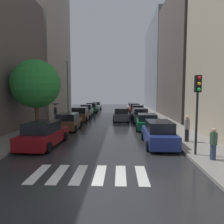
{
  "coord_description": "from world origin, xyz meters",
  "views": [
    {
      "loc": [
        1.31,
        -6.93,
        3.48
      ],
      "look_at": [
        0.11,
        23.12,
        0.77
      ],
      "focal_mm": 32.76,
      "sensor_mm": 36.0,
      "label": 1
    }
  ],
  "objects_px": {
    "parked_car_left_third": "(81,114)",
    "parked_car_right_second": "(147,122)",
    "parked_car_left_fifth": "(92,108)",
    "parked_car_right_nearest": "(159,134)",
    "street_tree_left": "(36,84)",
    "car_midroad": "(121,115)",
    "parked_car_left_sixth": "(96,106)",
    "parked_car_right_third": "(140,115)",
    "parked_car_right_fourth": "(138,111)",
    "traffic_light_right_corner": "(198,97)",
    "parked_car_left_fourth": "(87,111)",
    "pedestrian_by_kerb": "(55,108)",
    "parked_car_left_second": "(68,122)",
    "parked_car_left_nearest": "(44,135)",
    "parked_car_right_fifth": "(134,108)",
    "lamp_post_left": "(68,86)",
    "parked_car_right_sixth": "(132,107)",
    "pedestrian_near_tree": "(213,143)",
    "pedestrian_foreground": "(187,128)"
  },
  "relations": [
    {
      "from": "parked_car_left_third",
      "to": "parked_car_right_second",
      "type": "bearing_deg",
      "value": -128.69
    },
    {
      "from": "parked_car_left_fifth",
      "to": "parked_car_right_nearest",
      "type": "relative_size",
      "value": 0.97
    },
    {
      "from": "parked_car_right_second",
      "to": "street_tree_left",
      "type": "distance_m",
      "value": 10.72
    },
    {
      "from": "parked_car_left_third",
      "to": "car_midroad",
      "type": "height_order",
      "value": "parked_car_left_third"
    },
    {
      "from": "parked_car_left_sixth",
      "to": "parked_car_right_third",
      "type": "height_order",
      "value": "parked_car_right_third"
    },
    {
      "from": "parked_car_right_second",
      "to": "parked_car_right_fourth",
      "type": "bearing_deg",
      "value": 2.5
    },
    {
      "from": "parked_car_left_sixth",
      "to": "traffic_light_right_corner",
      "type": "distance_m",
      "value": 34.89
    },
    {
      "from": "parked_car_right_fourth",
      "to": "traffic_light_right_corner",
      "type": "bearing_deg",
      "value": -174.02
    },
    {
      "from": "parked_car_left_third",
      "to": "parked_car_left_fourth",
      "type": "xyz_separation_m",
      "value": [
        -0.16,
        5.79,
        0.01
      ]
    },
    {
      "from": "pedestrian_by_kerb",
      "to": "parked_car_left_second",
      "type": "bearing_deg",
      "value": -169.52
    },
    {
      "from": "parked_car_left_nearest",
      "to": "parked_car_right_third",
      "type": "bearing_deg",
      "value": -28.78
    },
    {
      "from": "parked_car_left_fourth",
      "to": "car_midroad",
      "type": "relative_size",
      "value": 1.03
    },
    {
      "from": "parked_car_right_third",
      "to": "parked_car_right_fifth",
      "type": "relative_size",
      "value": 1.09
    },
    {
      "from": "parked_car_left_fourth",
      "to": "car_midroad",
      "type": "xyz_separation_m",
      "value": [
        5.38,
        -5.36,
        -0.07
      ]
    },
    {
      "from": "parked_car_right_nearest",
      "to": "lamp_post_left",
      "type": "xyz_separation_m",
      "value": [
        -9.46,
        12.97,
        3.76
      ]
    },
    {
      "from": "parked_car_left_fifth",
      "to": "traffic_light_right_corner",
      "type": "xyz_separation_m",
      "value": [
        9.44,
        -26.86,
        2.46
      ]
    },
    {
      "from": "parked_car_right_sixth",
      "to": "car_midroad",
      "type": "height_order",
      "value": "car_midroad"
    },
    {
      "from": "parked_car_left_fifth",
      "to": "parked_car_left_third",
      "type": "bearing_deg",
      "value": 179.78
    },
    {
      "from": "pedestrian_near_tree",
      "to": "parked_car_left_second",
      "type": "bearing_deg",
      "value": 164.01
    },
    {
      "from": "parked_car_left_fifth",
      "to": "pedestrian_near_tree",
      "type": "xyz_separation_m",
      "value": [
        10.01,
        -27.68,
        0.17
      ]
    },
    {
      "from": "parked_car_right_fifth",
      "to": "parked_car_right_sixth",
      "type": "height_order",
      "value": "parked_car_right_fifth"
    },
    {
      "from": "parked_car_right_second",
      "to": "parked_car_left_third",
      "type": "bearing_deg",
      "value": 54.35
    },
    {
      "from": "parked_car_right_fourth",
      "to": "parked_car_right_fifth",
      "type": "distance_m",
      "value": 6.3
    },
    {
      "from": "pedestrian_foreground",
      "to": "traffic_light_right_corner",
      "type": "bearing_deg",
      "value": -92.45
    },
    {
      "from": "parked_car_left_sixth",
      "to": "parked_car_right_nearest",
      "type": "distance_m",
      "value": 31.94
    },
    {
      "from": "parked_car_left_second",
      "to": "parked_car_right_second",
      "type": "xyz_separation_m",
      "value": [
        7.64,
        0.28,
        -0.02
      ]
    },
    {
      "from": "parked_car_right_nearest",
      "to": "parked_car_right_sixth",
      "type": "height_order",
      "value": "parked_car_right_nearest"
    },
    {
      "from": "parked_car_left_fourth",
      "to": "car_midroad",
      "type": "bearing_deg",
      "value": -137.69
    },
    {
      "from": "parked_car_left_second",
      "to": "pedestrian_foreground",
      "type": "xyz_separation_m",
      "value": [
        9.7,
        -5.3,
        0.37
      ]
    },
    {
      "from": "parked_car_right_sixth",
      "to": "car_midroad",
      "type": "distance_m",
      "value": 16.9
    },
    {
      "from": "parked_car_left_sixth",
      "to": "pedestrian_by_kerb",
      "type": "height_order",
      "value": "pedestrian_by_kerb"
    },
    {
      "from": "pedestrian_by_kerb",
      "to": "parked_car_right_nearest",
      "type": "bearing_deg",
      "value": -155.1
    },
    {
      "from": "parked_car_left_third",
      "to": "pedestrian_foreground",
      "type": "xyz_separation_m",
      "value": [
        9.74,
        -11.68,
        0.3
      ]
    },
    {
      "from": "parked_car_left_nearest",
      "to": "parked_car_right_sixth",
      "type": "relative_size",
      "value": 1.04
    },
    {
      "from": "parked_car_left_fourth",
      "to": "parked_car_left_fifth",
      "type": "xyz_separation_m",
      "value": [
        -0.06,
        6.27,
        -0.01
      ]
    },
    {
      "from": "pedestrian_by_kerb",
      "to": "lamp_post_left",
      "type": "bearing_deg",
      "value": -50.37
    },
    {
      "from": "parked_car_left_nearest",
      "to": "parked_car_left_sixth",
      "type": "xyz_separation_m",
      "value": [
        -0.14,
        31.45,
        0.01
      ]
    },
    {
      "from": "parked_car_left_fourth",
      "to": "traffic_light_right_corner",
      "type": "distance_m",
      "value": 22.76
    },
    {
      "from": "pedestrian_foreground",
      "to": "parked_car_right_fourth",
      "type": "bearing_deg",
      "value": 103.87
    },
    {
      "from": "parked_car_left_second",
      "to": "traffic_light_right_corner",
      "type": "relative_size",
      "value": 0.99
    },
    {
      "from": "parked_car_left_sixth",
      "to": "parked_car_right_fifth",
      "type": "distance_m",
      "value": 10.8
    },
    {
      "from": "parked_car_left_sixth",
      "to": "parked_car_right_fourth",
      "type": "xyz_separation_m",
      "value": [
        7.87,
        -13.75,
        0.03
      ]
    },
    {
      "from": "parked_car_right_fourth",
      "to": "parked_car_left_nearest",
      "type": "bearing_deg",
      "value": 158.13
    },
    {
      "from": "pedestrian_near_tree",
      "to": "lamp_post_left",
      "type": "bearing_deg",
      "value": 152.75
    },
    {
      "from": "parked_car_left_fifth",
      "to": "parked_car_right_nearest",
      "type": "xyz_separation_m",
      "value": [
        7.9,
        -24.3,
        -0.04
      ]
    },
    {
      "from": "parked_car_left_third",
      "to": "parked_car_right_nearest",
      "type": "xyz_separation_m",
      "value": [
        7.68,
        -12.24,
        -0.04
      ]
    },
    {
      "from": "parked_car_right_third",
      "to": "street_tree_left",
      "type": "relative_size",
      "value": 0.78
    },
    {
      "from": "parked_car_right_third",
      "to": "parked_car_right_fourth",
      "type": "height_order",
      "value": "parked_car_right_fourth"
    },
    {
      "from": "parked_car_left_fourth",
      "to": "pedestrian_near_tree",
      "type": "relative_size",
      "value": 2.78
    },
    {
      "from": "pedestrian_foreground",
      "to": "parked_car_right_second",
      "type": "bearing_deg",
      "value": 117.26
    }
  ]
}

